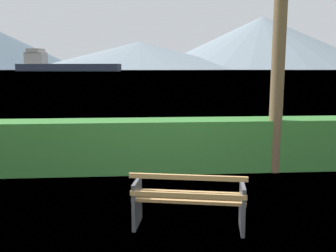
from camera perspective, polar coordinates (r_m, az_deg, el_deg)
The scene contains 6 objects.
ground_plane at distance 5.53m, azimuth 3.19°, elevation -15.27°, with size 1400.00×1400.00×0.00m, color olive.
water_surface at distance 311.35m, azimuth -4.32°, elevation 8.51°, with size 620.00×620.00×0.00m, color slate.
park_bench at distance 5.31m, azimuth 3.19°, elevation -11.37°, with size 1.66×0.86×0.87m.
hedge_row at distance 8.23m, azimuth 0.45°, elevation -2.95°, with size 12.98×0.82×1.14m, color #387A33.
cargo_ship_large at distance 271.87m, azimuth -16.28°, elevation 9.03°, with size 74.04×26.95×15.53m.
distant_hills at distance 585.52m, azimuth -8.41°, elevation 12.56°, with size 845.69×412.22×88.99m.
Camera 1 is at (-0.68, -4.99, 2.27)m, focal length 39.55 mm.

